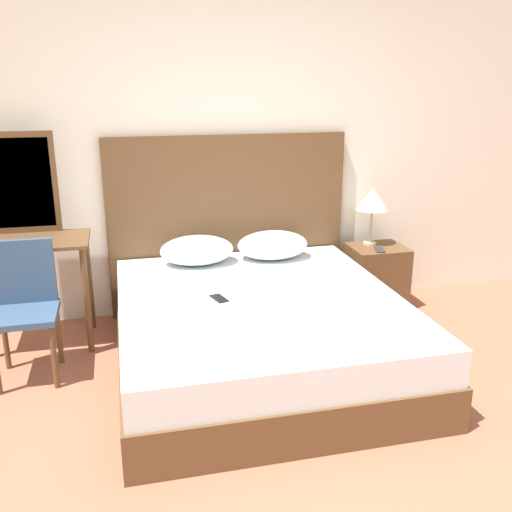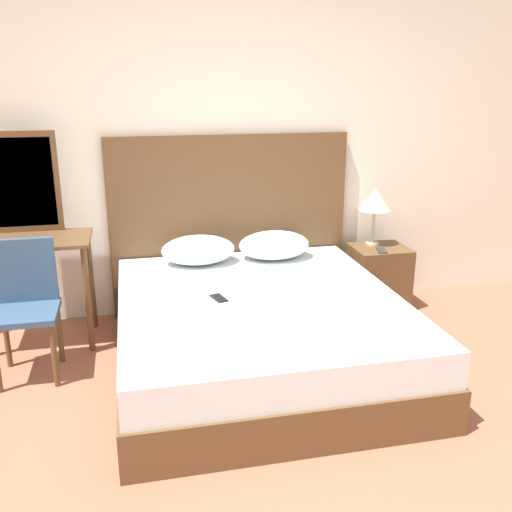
% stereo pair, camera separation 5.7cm
% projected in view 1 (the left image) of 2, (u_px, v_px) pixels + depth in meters
% --- Properties ---
extents(ground_plane, '(16.00, 16.00, 0.00)m').
position_uv_depth(ground_plane, '(334.00, 485.00, 2.75)').
color(ground_plane, '#9E5B42').
extents(wall_back, '(10.00, 0.06, 2.70)m').
position_uv_depth(wall_back, '(233.00, 147.00, 4.57)').
color(wall_back, silver).
rests_on(wall_back, ground_plane).
extents(bed, '(1.85, 2.08, 0.50)m').
position_uv_depth(bed, '(260.00, 332.00, 3.83)').
color(bed, brown).
rests_on(bed, ground_plane).
extents(headboard, '(1.95, 0.05, 1.46)m').
position_uv_depth(headboard, '(229.00, 224.00, 4.67)').
color(headboard, brown).
rests_on(headboard, ground_plane).
extents(pillow_left, '(0.57, 0.40, 0.22)m').
position_uv_depth(pillow_left, '(197.00, 250.00, 4.39)').
color(pillow_left, silver).
rests_on(pillow_left, bed).
extents(pillow_right, '(0.57, 0.40, 0.22)m').
position_uv_depth(pillow_right, '(273.00, 245.00, 4.52)').
color(pillow_right, silver).
rests_on(pillow_right, bed).
extents(phone_on_bed, '(0.11, 0.16, 0.01)m').
position_uv_depth(phone_on_bed, '(219.00, 298.00, 3.71)').
color(phone_on_bed, black).
rests_on(phone_on_bed, bed).
extents(nightstand, '(0.45, 0.40, 0.53)m').
position_uv_depth(nightstand, '(376.00, 276.00, 4.85)').
color(nightstand, brown).
rests_on(nightstand, ground_plane).
extents(table_lamp, '(0.27, 0.27, 0.49)m').
position_uv_depth(table_lamp, '(373.00, 200.00, 4.72)').
color(table_lamp, tan).
rests_on(table_lamp, nightstand).
extents(phone_on_nightstand, '(0.11, 0.16, 0.01)m').
position_uv_depth(phone_on_nightstand, '(380.00, 250.00, 4.67)').
color(phone_on_nightstand, '#232328').
rests_on(phone_on_nightstand, nightstand).
extents(vanity_desk, '(0.89, 0.50, 0.80)m').
position_uv_depth(vanity_desk, '(25.00, 261.00, 4.01)').
color(vanity_desk, brown).
rests_on(vanity_desk, ground_plane).
extents(vanity_mirror, '(0.50, 0.03, 0.73)m').
position_uv_depth(vanity_mirror, '(21.00, 183.00, 4.06)').
color(vanity_mirror, brown).
rests_on(vanity_mirror, vanity_desk).
extents(chair, '(0.40, 0.40, 0.89)m').
position_uv_depth(chair, '(25.00, 301.00, 3.66)').
color(chair, '#334C6B').
rests_on(chair, ground_plane).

